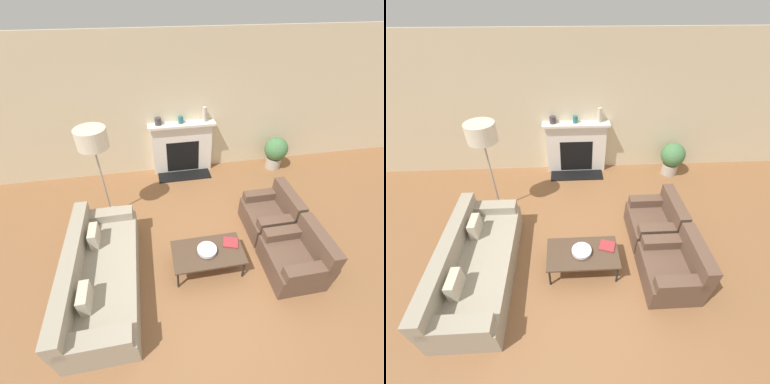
# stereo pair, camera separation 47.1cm
# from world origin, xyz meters

# --- Properties ---
(ground_plane) EXTENTS (18.00, 18.00, 0.00)m
(ground_plane) POSITION_xyz_m (0.00, 0.00, 0.00)
(ground_plane) COLOR brown
(wall_back) EXTENTS (18.00, 0.06, 2.90)m
(wall_back) POSITION_xyz_m (0.00, 3.03, 1.45)
(wall_back) COLOR beige
(wall_back) RESTS_ON ground_plane
(fireplace) EXTENTS (1.45, 0.59, 1.18)m
(fireplace) POSITION_xyz_m (-0.20, 2.89, 0.58)
(fireplace) COLOR silver
(fireplace) RESTS_ON ground_plane
(couch) EXTENTS (0.92, 2.20, 0.75)m
(couch) POSITION_xyz_m (-1.80, 0.07, 0.28)
(couch) COLOR #9E937F
(couch) RESTS_ON ground_plane
(armchair_near) EXTENTS (0.78, 0.88, 0.78)m
(armchair_near) POSITION_xyz_m (1.06, -0.16, 0.29)
(armchair_near) COLOR brown
(armchair_near) RESTS_ON ground_plane
(armchair_far) EXTENTS (0.78, 0.88, 0.78)m
(armchair_far) POSITION_xyz_m (1.06, 0.76, 0.29)
(armchair_far) COLOR brown
(armchair_far) RESTS_ON ground_plane
(coffee_table) EXTENTS (1.07, 0.60, 0.38)m
(coffee_table) POSITION_xyz_m (-0.24, 0.12, 0.35)
(coffee_table) COLOR #4C3828
(coffee_table) RESTS_ON ground_plane
(bowl) EXTENTS (0.29, 0.29, 0.07)m
(bowl) POSITION_xyz_m (-0.25, 0.12, 0.42)
(bowl) COLOR silver
(bowl) RESTS_ON coffee_table
(book) EXTENTS (0.28, 0.26, 0.02)m
(book) POSITION_xyz_m (0.14, 0.22, 0.39)
(book) COLOR #9E2D33
(book) RESTS_ON coffee_table
(floor_lamp) EXTENTS (0.49, 0.49, 1.78)m
(floor_lamp) POSITION_xyz_m (-1.79, 1.61, 1.52)
(floor_lamp) COLOR gray
(floor_lamp) RESTS_ON ground_plane
(mantel_vase_left) EXTENTS (0.14, 0.14, 0.15)m
(mantel_vase_left) POSITION_xyz_m (-0.69, 2.90, 1.25)
(mantel_vase_left) COLOR #3D383D
(mantel_vase_left) RESTS_ON fireplace
(mantel_vase_center_left) EXTENTS (0.11, 0.11, 0.15)m
(mantel_vase_center_left) POSITION_xyz_m (-0.22, 2.90, 1.25)
(mantel_vase_center_left) COLOR #28666B
(mantel_vase_center_left) RESTS_ON fireplace
(mantel_vase_center_right) EXTENTS (0.09, 0.09, 0.31)m
(mantel_vase_center_right) POSITION_xyz_m (0.29, 2.90, 1.33)
(mantel_vase_center_right) COLOR beige
(mantel_vase_center_right) RESTS_ON fireplace
(potted_plant) EXTENTS (0.53, 0.53, 0.76)m
(potted_plant) POSITION_xyz_m (1.96, 2.61, 0.43)
(potted_plant) COLOR #B2A899
(potted_plant) RESTS_ON ground_plane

